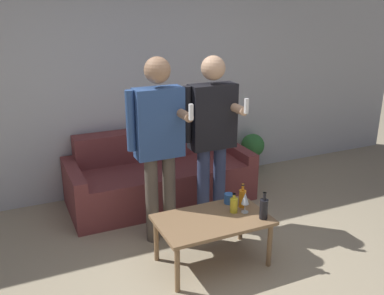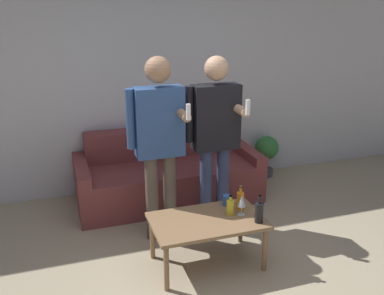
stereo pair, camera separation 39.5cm
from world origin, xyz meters
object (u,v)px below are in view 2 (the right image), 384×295
Objects in this scene: person_standing_right at (215,131)px; person_standing_left at (159,136)px; couch at (167,175)px; coffee_table at (207,224)px; bottle_orange at (240,200)px.

person_standing_left is at bearing -173.66° from person_standing_right.
couch is at bearing 110.00° from person_standing_right.
coffee_table is (-0.03, -1.44, 0.10)m from couch.
coffee_table is 0.55× the size of person_standing_left.
coffee_table is 0.92m from person_standing_left.
couch is 1.18m from person_standing_left.
couch is at bearing 70.72° from person_standing_left.
coffee_table is 0.38m from bottle_orange.
person_standing_left reaches higher than coffee_table.
couch reaches higher than bottle_orange.
bottle_orange is (0.35, 0.09, 0.14)m from coffee_table.
couch is 1.41m from bottle_orange.
person_standing_left is 1.02× the size of person_standing_right.
couch is 1.18× the size of person_standing_left.
couch is 1.44m from coffee_table.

